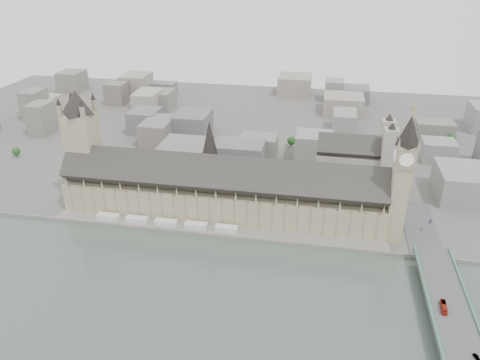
% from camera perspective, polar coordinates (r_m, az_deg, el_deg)
% --- Properties ---
extents(ground, '(900.00, 900.00, 0.00)m').
position_cam_1_polar(ground, '(381.29, -2.93, -5.74)').
color(ground, '#595651').
rests_on(ground, ground).
extents(embankment_wall, '(600.00, 1.50, 3.00)m').
position_cam_1_polar(embankment_wall, '(368.19, -3.47, -6.75)').
color(embankment_wall, slate).
rests_on(embankment_wall, ground).
extents(river_terrace, '(270.00, 15.00, 2.00)m').
position_cam_1_polar(river_terrace, '(374.59, -3.20, -6.20)').
color(river_terrace, slate).
rests_on(river_terrace, ground).
extents(terrace_tents, '(118.00, 7.00, 4.00)m').
position_cam_1_polar(terrace_tents, '(383.91, -9.02, -5.13)').
color(terrace_tents, silver).
rests_on(terrace_tents, river_terrace).
extents(palace_of_westminster, '(265.00, 40.73, 55.44)m').
position_cam_1_polar(palace_of_westminster, '(386.81, -2.33, -1.38)').
color(palace_of_westminster, gray).
rests_on(palace_of_westminster, ground).
extents(elizabeth_tower, '(17.00, 17.00, 107.50)m').
position_cam_1_polar(elizabeth_tower, '(357.48, 19.23, 1.01)').
color(elizabeth_tower, gray).
rests_on(elizabeth_tower, ground).
extents(victoria_tower, '(30.00, 30.00, 100.00)m').
position_cam_1_polar(victoria_tower, '(421.51, -18.65, 4.43)').
color(victoria_tower, gray).
rests_on(victoria_tower, ground).
extents(central_tower, '(13.00, 13.00, 48.00)m').
position_cam_1_polar(central_tower, '(379.91, -3.68, 3.91)').
color(central_tower, tan).
rests_on(central_tower, ground).
extents(westminster_bridge, '(25.00, 325.00, 10.25)m').
position_cam_1_polar(westminster_bridge, '(310.55, 24.41, -15.74)').
color(westminster_bridge, '#474749').
rests_on(westminster_bridge, ground).
extents(westminster_abbey, '(68.00, 36.00, 64.00)m').
position_cam_1_polar(westminster_abbey, '(446.71, 13.91, 2.07)').
color(westminster_abbey, gray).
rests_on(westminster_abbey, ground).
extents(city_skyline_inland, '(720.00, 360.00, 38.00)m').
position_cam_1_polar(city_skyline_inland, '(593.70, 2.56, 8.14)').
color(city_skyline_inland, gray).
rests_on(city_skyline_inland, ground).
extents(park_trees, '(110.00, 30.00, 15.00)m').
position_cam_1_polar(park_trees, '(430.72, -2.40, -0.65)').
color(park_trees, '#1E4A1A').
rests_on(park_trees, ground).
extents(red_bus_north, '(3.86, 12.52, 3.43)m').
position_cam_1_polar(red_bus_north, '(310.08, 23.58, -13.98)').
color(red_bus_north, '#A52512').
rests_on(red_bus_north, westminster_bridge).
extents(car_silver, '(3.17, 4.99, 1.55)m').
position_cam_1_polar(car_silver, '(287.12, 26.88, -18.70)').
color(car_silver, gray).
rests_on(car_silver, westminster_bridge).
extents(car_approach, '(3.60, 5.55, 1.50)m').
position_cam_1_polar(car_approach, '(396.16, 22.18, -4.69)').
color(car_approach, gray).
rests_on(car_approach, westminster_bridge).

